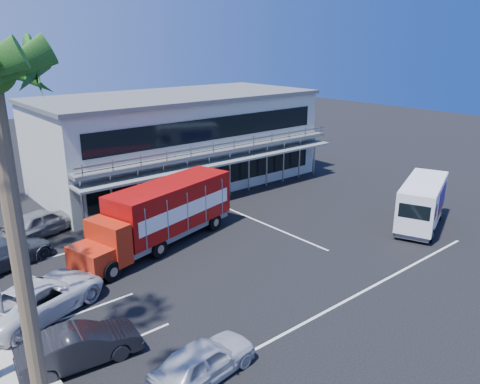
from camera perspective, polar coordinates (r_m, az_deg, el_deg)
ground at (r=26.93m, az=4.70°, el=-6.93°), size 120.00×120.00×0.00m
building at (r=38.86m, az=-7.52°, el=6.41°), size 22.40×12.00×7.30m
red_truck at (r=27.15m, az=-9.43°, el=-2.48°), size 10.76×4.99×3.53m
white_van at (r=31.55m, az=21.30°, el=-1.22°), size 6.57×4.26×3.04m
parked_car_a at (r=17.33m, az=-4.48°, el=-19.76°), size 4.31×2.16×1.41m
parked_car_b at (r=18.81m, az=-18.91°, el=-17.34°), size 4.50×2.02×1.43m
parked_car_c at (r=22.30m, az=-23.06°, el=-11.71°), size 6.30×4.54×1.59m
parked_car_d at (r=27.48m, az=-26.74°, el=-6.71°), size 5.43×3.40×1.47m
parked_car_e at (r=31.00m, az=-22.85°, el=-3.35°), size 5.02×3.20×1.59m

